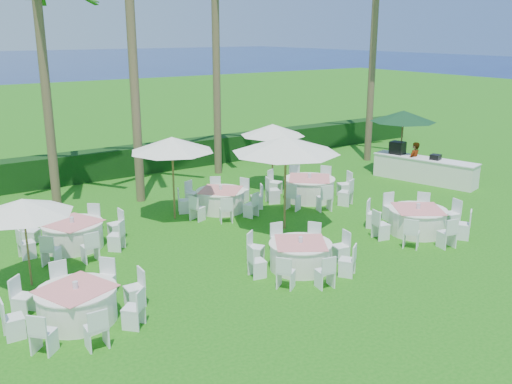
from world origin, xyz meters
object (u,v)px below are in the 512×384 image
buffet_table (423,169)px  umbrella_d (273,130)px  banquet_table_d (73,234)px  banquet_table_a (77,304)px  banquet_table_f (309,188)px  umbrella_green (403,116)px  banquet_table_e (221,200)px  banquet_table_c (417,220)px  staff_person (414,161)px  umbrella_a (23,207)px  umbrella_b (286,145)px  umbrella_c (172,144)px  banquet_table_b (300,255)px

buffet_table → umbrella_d: bearing=155.4°
banquet_table_d → umbrella_d: (8.51, 2.08, 1.93)m
banquet_table_a → banquet_table_f: size_ratio=0.92×
banquet_table_d → umbrella_green: umbrella_green is taller
banquet_table_e → umbrella_green: umbrella_green is taller
banquet_table_c → banquet_table_d: banquet_table_c is taller
banquet_table_a → staff_person: bearing=15.4°
banquet_table_d → umbrella_a: bearing=-129.7°
banquet_table_e → umbrella_a: size_ratio=1.22×
banquet_table_d → umbrella_b: (6.05, -2.07, 2.30)m
umbrella_d → umbrella_c: bearing=-165.1°
umbrella_a → buffet_table: bearing=5.0°
staff_person → banquet_table_d: bearing=-10.0°
umbrella_c → banquet_table_f: bearing=-8.5°
umbrella_c → umbrella_d: (4.92, 1.31, -0.18)m
banquet_table_a → umbrella_green: size_ratio=1.07×
banquet_table_d → staff_person: staff_person is taller
banquet_table_d → umbrella_d: umbrella_d is taller
banquet_table_c → umbrella_a: size_ratio=1.32×
umbrella_b → umbrella_c: (-2.45, 2.85, -0.19)m
banquet_table_a → umbrella_c: 7.36m
umbrella_a → staff_person: (15.79, 1.82, -1.23)m
umbrella_c → buffet_table: size_ratio=0.63×
banquet_table_a → umbrella_c: bearing=47.0°
banquet_table_b → umbrella_green: size_ratio=1.04×
banquet_table_d → umbrella_a: 3.03m
umbrella_b → banquet_table_a: bearing=-162.3°
umbrella_d → staff_person: 6.26m
banquet_table_a → banquet_table_c: size_ratio=0.96×
banquet_table_f → umbrella_c: 5.58m
banquet_table_b → banquet_table_a: bearing=175.5°
banquet_table_c → umbrella_green: (5.32, 5.60, 2.11)m
banquet_table_b → staff_person: 10.73m
umbrella_a → banquet_table_c: bearing=-13.9°
umbrella_d → umbrella_green: (6.03, -1.15, 0.19)m
umbrella_a → banquet_table_f: bearing=10.8°
banquet_table_c → umbrella_d: (-0.72, 6.75, 1.92)m
umbrella_green → banquet_table_c: bearing=-133.5°
banquet_table_f → umbrella_d: (-0.20, 2.08, 1.90)m
banquet_table_e → umbrella_a: 7.61m
umbrella_d → banquet_table_d: bearing=-166.2°
banquet_table_d → banquet_table_e: (5.32, 0.68, -0.01)m
umbrella_a → umbrella_green: bearing=10.2°
banquet_table_c → umbrella_b: 4.70m
banquet_table_e → umbrella_d: umbrella_d is taller
umbrella_b → buffet_table: 8.67m
umbrella_b → umbrella_d: umbrella_b is taller
banquet_table_f → banquet_table_a: bearing=-156.1°
umbrella_b → umbrella_c: umbrella_b is taller
umbrella_a → umbrella_green: umbrella_green is taller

